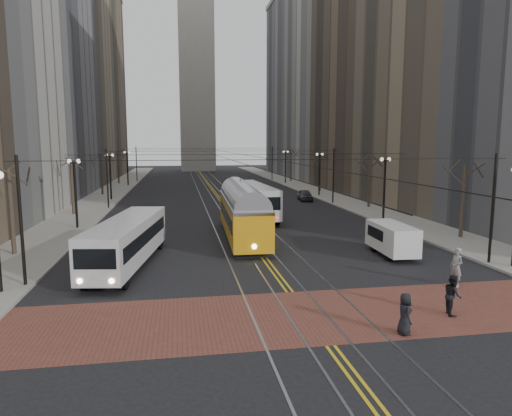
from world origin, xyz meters
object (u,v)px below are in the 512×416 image
object	(u,v)px
pedestrian_b	(456,267)
pedestrian_c	(453,295)
clock_tower	(196,31)
cargo_van	(392,240)
pedestrian_a	(405,314)
sedan_silver	(242,188)
rear_bus	(252,201)
transit_bus	(127,243)
sedan_grey	(305,195)
streetcar	(242,217)

from	to	relation	value
pedestrian_b	pedestrian_c	distance (m)	4.23
pedestrian_c	clock_tower	bearing A→B (deg)	19.28
cargo_van	pedestrian_a	world-z (taller)	cargo_van
sedan_silver	pedestrian_b	bearing A→B (deg)	-91.34
rear_bus	sedan_silver	xyz separation A→B (m)	(2.20, 23.45, -0.93)
pedestrian_a	pedestrian_c	world-z (taller)	pedestrian_c
transit_bus	rear_bus	bearing A→B (deg)	67.61
cargo_van	sedan_grey	world-z (taller)	cargo_van
cargo_van	sedan_grey	distance (m)	28.78
streetcar	pedestrian_b	size ratio (longest dim) A/B	6.95
rear_bus	pedestrian_a	world-z (taller)	rear_bus
rear_bus	sedan_grey	world-z (taller)	rear_bus
streetcar	pedestrian_c	size ratio (longest dim) A/B	8.08
sedan_grey	pedestrian_b	distance (m)	35.24
transit_bus	cargo_van	size ratio (longest dim) A/B	2.40
clock_tower	pedestrian_c	bearing A→B (deg)	-86.78
pedestrian_b	streetcar	bearing A→B (deg)	-156.55
sedan_silver	pedestrian_a	bearing A→B (deg)	-97.83
sedan_grey	pedestrian_a	size ratio (longest dim) A/B	2.51
rear_bus	sedan_grey	xyz separation A→B (m)	(8.70, 12.07, -0.92)
clock_tower	sedan_grey	bearing A→B (deg)	-81.26
sedan_grey	pedestrian_b	bearing A→B (deg)	-86.28
rear_bus	sedan_grey	bearing A→B (deg)	51.48
streetcar	sedan_grey	size ratio (longest dim) A/B	3.44
pedestrian_b	rear_bus	bearing A→B (deg)	-173.89
cargo_van	sedan_silver	size ratio (longest dim) A/B	1.14
clock_tower	cargo_van	size ratio (longest dim) A/B	14.25
pedestrian_b	sedan_grey	bearing A→B (deg)	166.73
clock_tower	cargo_van	distance (m)	103.42
rear_bus	pedestrian_b	xyz separation A→B (m)	(6.64, -23.11, -0.60)
transit_bus	pedestrian_a	distance (m)	16.30
sedan_grey	pedestrian_c	xyz separation A→B (m)	(-4.48, -38.64, 0.18)
streetcar	sedan_grey	world-z (taller)	streetcar
pedestrian_b	clock_tower	bearing A→B (deg)	174.74
pedestrian_a	pedestrian_c	xyz separation A→B (m)	(2.96, 1.54, 0.05)
transit_bus	clock_tower	bearing A→B (deg)	94.23
transit_bus	streetcar	world-z (taller)	streetcar
clock_tower	cargo_van	xyz separation A→B (m)	(8.16, -97.00, -34.94)
sedan_silver	pedestrian_c	world-z (taller)	pedestrian_c
rear_bus	streetcar	bearing A→B (deg)	-106.29
pedestrian_c	streetcar	bearing A→B (deg)	37.00
clock_tower	pedestrian_a	size ratio (longest dim) A/B	41.34
pedestrian_c	sedan_silver	bearing A→B (deg)	18.37
sedan_grey	pedestrian_c	distance (m)	38.90
cargo_van	pedestrian_b	distance (m)	6.51
streetcar	sedan_grey	xyz separation A→B (m)	(11.00, 21.60, -0.94)
transit_bus	pedestrian_a	bearing A→B (deg)	-36.96
streetcar	pedestrian_a	distance (m)	18.93
cargo_van	pedestrian_b	xyz separation A→B (m)	(0.29, -6.50, -0.02)
sedan_grey	pedestrian_a	world-z (taller)	pedestrian_a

